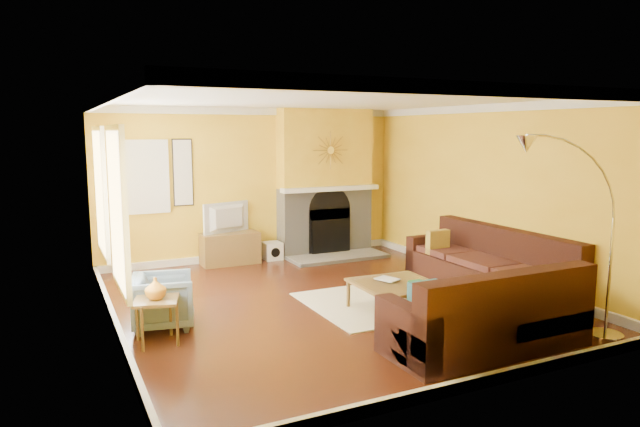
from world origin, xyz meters
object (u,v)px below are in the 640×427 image
media_console (230,248)px  armchair (163,301)px  sectional_sofa (442,275)px  side_table (157,321)px  arc_lamp (572,244)px  coffee_table (396,298)px

media_console → armchair: 3.25m
sectional_sofa → side_table: (-3.56, 0.35, -0.20)m
media_console → arc_lamp: 5.79m
coffee_table → arc_lamp: (0.98, -1.79, 0.93)m
armchair → media_console: bearing=-19.5°
sectional_sofa → armchair: 3.50m
coffee_table → media_console: 3.71m
sectional_sofa → side_table: 3.58m
coffee_table → armchair: bearing=165.1°
sectional_sofa → coffee_table: (-0.63, 0.11, -0.25)m
media_console → sectional_sofa: bearing=-64.5°
sectional_sofa → coffee_table: size_ratio=3.55×
coffee_table → side_table: side_table is taller
media_console → arc_lamp: arc_lamp is taller
coffee_table → arc_lamp: arc_lamp is taller
arc_lamp → side_table: bearing=152.6°
sectional_sofa → media_console: sectional_sofa is taller
side_table → arc_lamp: 4.50m
coffee_table → sectional_sofa: bearing=-9.9°
armchair → arc_lamp: bearing=-112.8°
sectional_sofa → media_console: size_ratio=3.55×
coffee_table → media_console: bearing=107.4°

